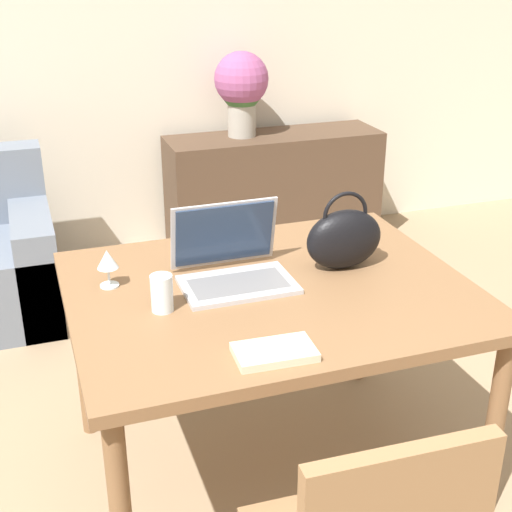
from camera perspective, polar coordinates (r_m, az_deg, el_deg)
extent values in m
cube|color=beige|center=(4.38, -11.60, 17.31)|extent=(10.00, 0.06, 2.70)
cube|color=brown|center=(2.37, 1.16, -2.94)|extent=(1.31, 1.06, 0.04)
cylinder|color=brown|center=(2.48, 18.48, -13.31)|extent=(0.06, 0.06, 0.72)
cylinder|color=brown|center=(2.85, -13.71, -7.50)|extent=(0.06, 0.06, 0.72)
cylinder|color=brown|center=(3.14, 8.45, -3.92)|extent=(0.06, 0.06, 0.72)
cube|color=slate|center=(3.93, -17.22, -0.26)|extent=(0.20, 0.81, 0.56)
cube|color=#4C3828|center=(4.52, 1.43, 5.18)|extent=(1.33, 0.40, 0.73)
cube|color=#ADADB2|center=(2.35, -1.46, -2.32)|extent=(0.37, 0.24, 0.02)
cube|color=slate|center=(2.35, -1.42, -2.19)|extent=(0.32, 0.16, 0.00)
cube|color=#ADADB2|center=(2.44, -2.58, 1.82)|extent=(0.37, 0.06, 0.24)
cube|color=#23334C|center=(2.43, -2.53, 1.79)|extent=(0.34, 0.05, 0.21)
cylinder|color=silver|center=(2.20, -7.54, -2.97)|extent=(0.07, 0.07, 0.12)
cylinder|color=silver|center=(2.41, -11.63, -2.31)|extent=(0.06, 0.06, 0.01)
cylinder|color=silver|center=(2.40, -11.69, -1.59)|extent=(0.01, 0.01, 0.06)
cone|color=silver|center=(2.37, -11.81, -0.25)|extent=(0.07, 0.07, 0.06)
ellipsoid|color=black|center=(2.47, 7.06, 1.34)|extent=(0.28, 0.12, 0.21)
torus|color=black|center=(2.44, 7.16, 3.30)|extent=(0.17, 0.01, 0.17)
cylinder|color=#9E998E|center=(4.36, -1.15, 10.98)|extent=(0.17, 0.17, 0.22)
sphere|color=#3D6B38|center=(4.32, -1.17, 13.13)|extent=(0.24, 0.24, 0.24)
sphere|color=#994C7F|center=(4.31, -1.18, 13.97)|extent=(0.32, 0.32, 0.32)
cube|color=beige|center=(1.98, 1.49, -7.70)|extent=(0.23, 0.14, 0.02)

